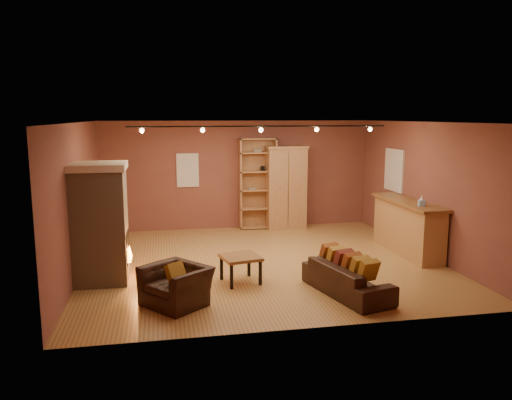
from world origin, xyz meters
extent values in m
plane|color=olive|center=(0.00, 0.00, 0.00)|extent=(7.00, 7.00, 0.00)
plane|color=brown|center=(0.00, 0.00, 2.80)|extent=(7.00, 7.00, 0.00)
cube|color=brown|center=(0.00, 3.25, 1.40)|extent=(7.00, 0.02, 2.80)
cube|color=brown|center=(-3.50, 0.00, 1.40)|extent=(0.02, 6.50, 2.80)
cube|color=brown|center=(3.50, 0.00, 1.40)|extent=(0.02, 6.50, 2.80)
cube|color=tan|center=(-3.05, -0.60, 1.00)|extent=(0.90, 0.90, 2.00)
cube|color=beige|center=(-3.05, -0.60, 2.06)|extent=(0.98, 0.98, 0.12)
cube|color=black|center=(-2.64, -0.60, 0.60)|extent=(0.10, 0.65, 0.55)
cone|color=orange|center=(-2.58, -0.60, 0.48)|extent=(0.10, 0.10, 0.22)
cube|color=silver|center=(-1.30, 3.23, 1.55)|extent=(0.56, 0.04, 0.86)
cube|color=tan|center=(0.49, 3.23, 1.18)|extent=(0.97, 0.04, 2.36)
cube|color=tan|center=(0.03, 3.06, 1.18)|extent=(0.04, 0.38, 2.36)
cube|color=tan|center=(0.95, 3.06, 1.18)|extent=(0.04, 0.38, 2.36)
cube|color=gray|center=(0.33, 3.06, 1.05)|extent=(0.18, 0.12, 0.05)
cube|color=black|center=(0.62, 3.06, 1.58)|extent=(0.10, 0.10, 0.12)
cube|color=tan|center=(0.49, 3.06, 0.04)|extent=(0.97, 0.38, 0.04)
cube|color=tan|center=(0.49, 3.06, 0.54)|extent=(0.97, 0.38, 0.03)
cube|color=tan|center=(0.49, 3.06, 1.02)|extent=(0.97, 0.38, 0.04)
cube|color=tan|center=(0.49, 3.06, 1.50)|extent=(0.97, 0.38, 0.04)
cube|color=tan|center=(0.49, 3.06, 1.99)|extent=(0.97, 0.38, 0.03)
cube|color=tan|center=(0.49, 3.06, 2.34)|extent=(0.97, 0.38, 0.04)
cube|color=tan|center=(1.22, 2.98, 1.05)|extent=(1.00, 0.55, 2.10)
cube|color=brown|center=(1.22, 2.71, 1.05)|extent=(0.02, 0.01, 2.00)
cube|color=tan|center=(1.22, 2.98, 2.13)|extent=(1.06, 0.61, 0.06)
cube|color=tan|center=(3.20, 0.11, 0.54)|extent=(0.51, 2.26, 1.08)
cube|color=brown|center=(3.20, 0.11, 1.11)|extent=(0.63, 2.38, 0.06)
cube|color=#90BBE7|center=(3.15, -0.51, 1.21)|extent=(0.16, 0.16, 0.13)
cone|color=white|center=(3.15, -0.51, 1.32)|extent=(0.08, 0.08, 0.10)
cube|color=silver|center=(3.47, 1.40, 1.65)|extent=(0.05, 0.90, 1.00)
imported|color=black|center=(1.00, -2.06, 0.35)|extent=(0.94, 1.84, 0.69)
cube|color=#A87D2B|center=(1.14, -2.59, 0.57)|extent=(0.35, 0.30, 0.36)
cube|color=#A87D2B|center=(1.08, -2.38, 0.57)|extent=(0.35, 0.30, 0.36)
cube|color=brown|center=(1.03, -2.17, 0.57)|extent=(0.35, 0.30, 0.36)
cube|color=maroon|center=(0.97, -1.96, 0.57)|extent=(0.35, 0.30, 0.36)
cube|color=#A87D2B|center=(0.92, -1.74, 0.57)|extent=(0.35, 0.30, 0.36)
cube|color=brown|center=(0.86, -1.53, 0.57)|extent=(0.35, 0.30, 0.36)
imported|color=black|center=(-1.79, -2.01, 0.41)|extent=(1.08, 1.12, 0.83)
cube|color=#A87D2B|center=(-1.79, -2.01, 0.52)|extent=(0.38, 0.37, 0.34)
cube|color=brown|center=(-0.63, -1.14, 0.46)|extent=(0.76, 0.76, 0.05)
cube|color=black|center=(-0.90, -1.41, 0.21)|extent=(0.05, 0.05, 0.43)
cube|color=black|center=(-0.37, -1.41, 0.21)|extent=(0.05, 0.05, 0.43)
cube|color=black|center=(-0.90, -0.87, 0.21)|extent=(0.05, 0.05, 0.43)
cube|color=black|center=(-0.37, -0.87, 0.21)|extent=(0.05, 0.05, 0.43)
cylinder|color=black|center=(0.00, 0.20, 2.72)|extent=(5.20, 0.03, 0.03)
sphere|color=#FFD88C|center=(-2.30, 0.20, 2.65)|extent=(0.09, 0.09, 0.09)
sphere|color=#FFD88C|center=(-1.15, 0.20, 2.65)|extent=(0.09, 0.09, 0.09)
sphere|color=#FFD88C|center=(0.00, 0.20, 2.65)|extent=(0.09, 0.09, 0.09)
sphere|color=#FFD88C|center=(1.15, 0.20, 2.65)|extent=(0.09, 0.09, 0.09)
sphere|color=#FFD88C|center=(2.30, 0.20, 2.65)|extent=(0.09, 0.09, 0.09)
camera|label=1|loc=(-1.96, -9.55, 2.93)|focal=35.00mm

